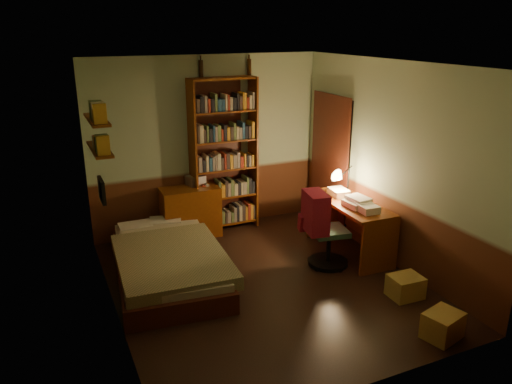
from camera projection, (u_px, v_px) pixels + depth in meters
name	position (u px, v px, depth m)	size (l,w,h in m)	color
floor	(264.00, 284.00, 6.08)	(3.50, 4.00, 0.02)	black
ceiling	(266.00, 63.00, 5.24)	(3.50, 4.00, 0.02)	silver
wall_back	(207.00, 145.00, 7.40)	(3.50, 0.02, 2.60)	#94AB87
wall_left	(106.00, 203.00, 4.97)	(0.02, 4.00, 2.60)	#94AB87
wall_right	(390.00, 165.00, 6.35)	(0.02, 4.00, 2.60)	#94AB87
wall_front	(374.00, 251.00, 3.92)	(3.50, 0.02, 2.60)	#94AB87
doorway	(331.00, 163.00, 7.55)	(0.06, 0.90, 2.00)	black
door_trim	(329.00, 163.00, 7.53)	(0.02, 0.98, 2.08)	#3A160C
bed	(167.00, 251.00, 6.16)	(1.19, 2.23, 0.66)	olive
dresser	(191.00, 212.00, 7.33)	(0.84, 0.42, 0.75)	#642D0C
mini_stereo	(196.00, 180.00, 7.35)	(0.25, 0.20, 0.14)	#B2B2B7
bookshelf	(224.00, 156.00, 7.38)	(0.98, 0.31, 2.29)	#642D0C
bottle_left	(201.00, 69.00, 6.97)	(0.06, 0.06, 0.24)	black
bottle_right	(249.00, 67.00, 7.26)	(0.06, 0.06, 0.23)	black
desk	(349.00, 227.00, 6.81)	(0.57, 1.37, 0.73)	#642D0C
paper_stack	(358.00, 201.00, 6.54)	(0.22, 0.30, 0.12)	silver
desk_lamp	(349.00, 173.00, 6.92)	(0.18, 0.18, 0.60)	black
office_chair	(329.00, 232.00, 6.41)	(0.46, 0.41, 0.92)	#2E5540
red_jacket	(325.00, 185.00, 5.92)	(0.24, 0.44, 0.52)	#A21931
wall_shelf_lower	(100.00, 149.00, 5.87)	(0.20, 0.90, 0.03)	#642D0C
wall_shelf_upper	(97.00, 120.00, 5.76)	(0.20, 0.90, 0.03)	#642D0C
framed_picture	(102.00, 190.00, 5.52)	(0.04, 0.32, 0.26)	black
cardboard_box_a	(443.00, 325.00, 4.99)	(0.37, 0.29, 0.27)	#A98C41
cardboard_box_b	(405.00, 287.00, 5.74)	(0.36, 0.30, 0.26)	#A98C41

